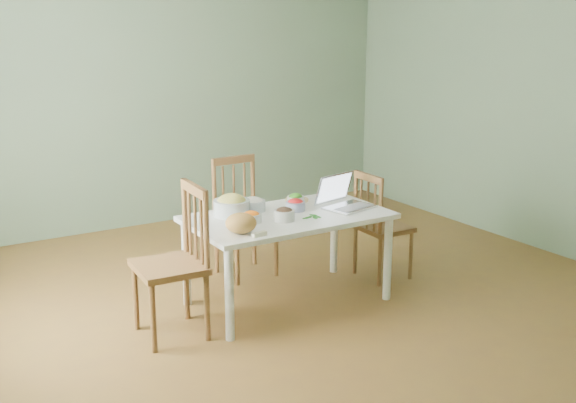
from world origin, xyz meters
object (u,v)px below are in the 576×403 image
chair_left (169,263)px  laptop (350,192)px  chair_right (384,225)px  bowl_squash (232,205)px  dining_table (288,259)px  chair_far (246,218)px  bread_boule (241,223)px

chair_left → laptop: chair_left is taller
chair_left → chair_right: 1.91m
bowl_squash → chair_right: bearing=-6.6°
dining_table → laptop: bearing=-10.6°
chair_far → chair_right: 1.12m
dining_table → chair_far: (0.01, 0.68, 0.14)m
dining_table → chair_left: (-0.96, -0.07, 0.17)m
dining_table → bread_boule: size_ratio=6.92×
chair_left → bowl_squash: size_ratio=3.84×
chair_right → bread_boule: (-1.44, -0.26, 0.31)m
chair_left → bowl_squash: bearing=117.7°
chair_left → bowl_squash: chair_left is taller
chair_left → chair_far: bearing=131.0°
chair_right → laptop: bearing=109.0°
chair_left → bread_boule: bearing=76.7°
dining_table → chair_left: bearing=-175.7°
laptop → dining_table: bearing=156.9°
chair_left → laptop: bearing=92.5°
chair_left → chair_right: bearing=97.1°
bread_boule → laptop: bearing=6.9°
laptop → chair_left: bearing=166.8°
dining_table → chair_right: bearing=3.2°
chair_left → bowl_squash: (0.61, 0.28, 0.24)m
dining_table → bowl_squash: (-0.35, 0.20, 0.41)m
chair_far → chair_left: bearing=-144.6°
bread_boule → bowl_squash: bowl_squash is taller
dining_table → bread_boule: 0.67m
bowl_squash → laptop: laptop is taller
dining_table → chair_right: (0.94, 0.05, 0.10)m
chair_right → bread_boule: bearing=101.8°
bread_boule → dining_table: bearing=23.0°
chair_far → bowl_squash: size_ratio=3.65×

